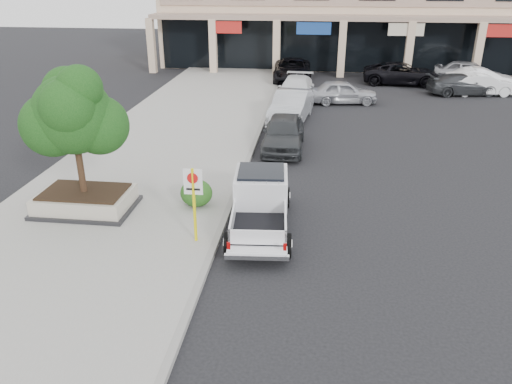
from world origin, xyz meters
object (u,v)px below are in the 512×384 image
planter (86,200)px  curb_car_d (292,70)px  curb_car_c (296,89)px  planter_tree (79,114)px  curb_car_a (284,133)px  lot_car_d (402,74)px  no_parking_sign (194,195)px  lot_car_b (482,84)px  lot_car_e (468,72)px  curb_car_b (291,106)px  lot_car_f (483,80)px  lot_car_c (463,85)px  lot_car_a (343,92)px  pickup_truck (260,205)px

planter → curb_car_d: bearing=76.2°
curb_car_c → planter: bearing=-106.2°
planter_tree → curb_car_a: bearing=50.8°
lot_car_d → no_parking_sign: bearing=163.6°
lot_car_b → planter_tree: bearing=132.8°
no_parking_sign → lot_car_b: bearing=56.8°
curb_car_a → curb_car_d: size_ratio=0.77×
lot_car_e → planter: bearing=165.1°
planter → curb_car_b: curb_car_b is taller
planter_tree → curb_car_a: 9.88m
lot_car_d → lot_car_f: (5.12, -1.62, -0.01)m
curb_car_b → lot_car_c: size_ratio=1.08×
curb_car_b → lot_car_b: (12.19, 7.91, -0.11)m
no_parking_sign → curb_car_d: no_parking_sign is taller
curb_car_c → curb_car_b: bearing=-86.2°
planter → lot_car_b: size_ratio=0.74×
curb_car_d → lot_car_a: curb_car_d is taller
lot_car_a → lot_car_d: 7.76m
curb_car_a → curb_car_b: bearing=88.7°
curb_car_a → lot_car_e: size_ratio=0.95×
curb_car_d → lot_car_f: (13.08, -1.78, -0.05)m
planter → planter_tree: planter_tree is taller
lot_car_d → lot_car_e: size_ratio=1.17×
pickup_truck → lot_car_d: (7.69, 23.38, -0.04)m
lot_car_a → lot_car_c: lot_car_a is taller
curb_car_d → lot_car_a: bearing=-64.4°
lot_car_a → lot_car_c: (7.98, 3.39, -0.04)m
lot_car_e → planter_tree: bearing=165.2°
planter → curb_car_c: (6.24, 16.90, 0.26)m
curb_car_b → lot_car_e: bearing=51.4°
pickup_truck → lot_car_d: bearing=67.4°
lot_car_a → lot_car_e: 11.86m
lot_car_b → lot_car_d: 5.57m
curb_car_a → curb_car_c: size_ratio=0.89×
planter → curb_car_a: (6.15, 7.53, 0.30)m
planter → no_parking_sign: no_parking_sign is taller
planter → lot_car_d: lot_car_d is taller
pickup_truck → lot_car_b: bearing=54.4°
pickup_truck → curb_car_c: (0.28, 17.27, -0.07)m
planter → curb_car_c: curb_car_c is taller
planter_tree → curb_car_b: bearing=63.2°
pickup_truck → lot_car_d: 24.61m
lot_car_e → lot_car_d: bearing=124.5°
curb_car_a → planter: bearing=-129.6°
planter_tree → curb_car_b: size_ratio=0.80×
no_parking_sign → lot_car_d: size_ratio=0.41×
lot_car_b → planter: bearing=132.8°
lot_car_c → planter: bearing=130.2°
no_parking_sign → curb_car_c: (2.07, 18.56, -0.89)m
curb_car_a → lot_car_d: same height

